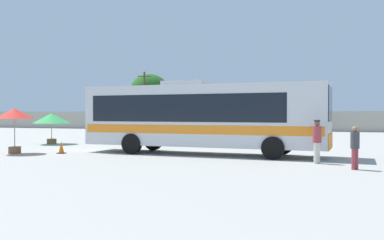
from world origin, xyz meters
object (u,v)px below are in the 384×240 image
(parked_car_second_silver, at_px, (229,125))
(traffic_cone_on_apron, at_px, (61,147))
(vendor_umbrella_near_gate_red, at_px, (14,115))
(roadside_tree_left, at_px, (149,90))
(parked_car_third_black, at_px, (281,125))
(vendor_umbrella_secondary_green, at_px, (52,119))
(passenger_waiting_on_apron, at_px, (355,145))
(attendant_by_bus_door, at_px, (317,139))
(parked_car_leftmost_grey, at_px, (179,125))
(utility_pole_near, at_px, (144,99))
(coach_bus_silver_orange, at_px, (200,115))
(roadside_tree_midleft, at_px, (215,99))

(parked_car_second_silver, distance_m, traffic_cone_on_apron, 28.09)
(vendor_umbrella_near_gate_red, bearing_deg, roadside_tree_left, 103.06)
(roadside_tree_left, xyz_separation_m, traffic_cone_on_apron, (11.09, -37.31, -5.08))
(parked_car_third_black, xyz_separation_m, traffic_cone_on_apron, (-8.26, -28.18, -0.50))
(vendor_umbrella_secondary_green, distance_m, parked_car_third_black, 26.01)
(parked_car_second_silver, bearing_deg, parked_car_third_black, 2.19)
(roadside_tree_left, bearing_deg, traffic_cone_on_apron, -73.44)
(passenger_waiting_on_apron, distance_m, parked_car_third_black, 30.94)
(attendant_by_bus_door, distance_m, parked_car_third_black, 29.13)
(attendant_by_bus_door, relative_size, parked_car_leftmost_grey, 0.43)
(attendant_by_bus_door, height_order, traffic_cone_on_apron, attendant_by_bus_door)
(vendor_umbrella_secondary_green, relative_size, parked_car_second_silver, 0.53)
(parked_car_second_silver, bearing_deg, roadside_tree_left, 145.68)
(utility_pole_near, xyz_separation_m, traffic_cone_on_apron, (10.65, -34.56, -3.71))
(parked_car_second_silver, bearing_deg, coach_bus_silver_orange, -80.64)
(parked_car_third_black, height_order, roadside_tree_midleft, roadside_tree_midleft)
(parked_car_second_silver, bearing_deg, passenger_waiting_on_apron, -69.25)
(passenger_waiting_on_apron, xyz_separation_m, roadside_tree_left, (-25.12, 39.52, 4.49))
(parked_car_third_black, height_order, roadside_tree_left, roadside_tree_left)
(attendant_by_bus_door, bearing_deg, parked_car_second_silver, 109.39)
(passenger_waiting_on_apron, xyz_separation_m, parked_car_second_silver, (-11.43, 30.18, -0.14))
(vendor_umbrella_secondary_green, distance_m, traffic_cone_on_apron, 7.37)
(vendor_umbrella_secondary_green, height_order, traffic_cone_on_apron, vendor_umbrella_secondary_green)
(parked_car_leftmost_grey, height_order, parked_car_second_silver, parked_car_second_silver)
(traffic_cone_on_apron, bearing_deg, vendor_umbrella_near_gate_red, -161.44)
(vendor_umbrella_secondary_green, bearing_deg, parked_car_leftmost_grey, 87.00)
(parked_car_leftmost_grey, bearing_deg, vendor_umbrella_secondary_green, -93.00)
(coach_bus_silver_orange, relative_size, parked_car_second_silver, 2.69)
(parked_car_leftmost_grey, xyz_separation_m, parked_car_second_silver, (6.00, -0.15, 0.01))
(vendor_umbrella_near_gate_red, height_order, utility_pole_near, utility_pole_near)
(vendor_umbrella_near_gate_red, bearing_deg, parked_car_leftmost_grey, 92.28)
(parked_car_leftmost_grey, bearing_deg, parked_car_third_black, 0.34)
(coach_bus_silver_orange, distance_m, parked_car_second_silver, 26.54)
(passenger_waiting_on_apron, distance_m, vendor_umbrella_secondary_green, 20.20)
(coach_bus_silver_orange, xyz_separation_m, parked_car_third_black, (1.35, 26.38, -1.16))
(vendor_umbrella_near_gate_red, distance_m, parked_car_second_silver, 29.16)
(attendant_by_bus_door, bearing_deg, traffic_cone_on_apron, 177.23)
(attendant_by_bus_door, distance_m, roadside_tree_left, 44.95)
(coach_bus_silver_orange, height_order, vendor_umbrella_near_gate_red, coach_bus_silver_orange)
(parked_car_leftmost_grey, height_order, traffic_cone_on_apron, parked_car_leftmost_grey)
(parked_car_second_silver, bearing_deg, vendor_umbrella_near_gate_red, -99.58)
(passenger_waiting_on_apron, height_order, parked_car_third_black, passenger_waiting_on_apron)
(vendor_umbrella_secondary_green, bearing_deg, traffic_cone_on_apron, -50.61)
(passenger_waiting_on_apron, height_order, roadside_tree_left, roadside_tree_left)
(utility_pole_near, distance_m, roadside_tree_midleft, 9.59)
(vendor_umbrella_secondary_green, xyz_separation_m, traffic_cone_on_apron, (4.59, -5.59, -1.40))
(parked_car_leftmost_grey, distance_m, parked_car_third_black, 11.67)
(vendor_umbrella_secondary_green, bearing_deg, coach_bus_silver_orange, -18.23)
(coach_bus_silver_orange, bearing_deg, parked_car_leftmost_grey, 111.40)
(parked_car_third_black, bearing_deg, parked_car_leftmost_grey, -179.66)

